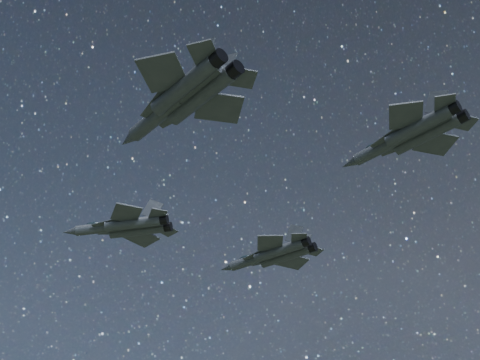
% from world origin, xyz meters
% --- Properties ---
extents(jet_lead, '(15.88, 10.73, 4.00)m').
position_xyz_m(jet_lead, '(-14.15, 1.90, 141.50)').
color(jet_lead, '#2C3138').
extents(jet_left, '(16.07, 11.30, 4.06)m').
position_xyz_m(jet_left, '(-0.01, 17.88, 141.59)').
color(jet_left, '#2C3138').
extents(jet_right, '(19.92, 13.32, 5.04)m').
position_xyz_m(jet_right, '(4.54, -13.92, 143.46)').
color(jet_right, '#2C3138').
extents(jet_slot, '(16.66, 11.33, 4.19)m').
position_xyz_m(jet_slot, '(24.58, 2.40, 142.48)').
color(jet_slot, '#2C3138').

